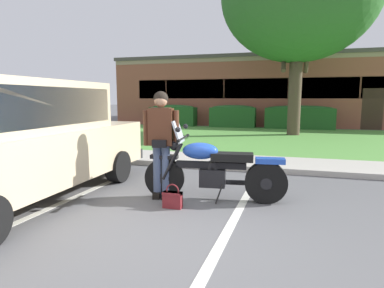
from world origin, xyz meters
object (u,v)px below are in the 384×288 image
object	(u,v)px
hedge_left	(173,115)
brick_building	(288,92)
rider_person	(161,137)
motorcycle	(219,170)
hedge_center_right	(299,117)
handbag	(173,198)
parked_suv_adjacent	(15,141)
hedge_center_left	(233,116)

from	to	relation	value
hedge_left	brick_building	world-z (taller)	brick_building
rider_person	hedge_left	distance (m)	13.34
motorcycle	brick_building	bearing A→B (deg)	86.85
rider_person	hedge_left	world-z (taller)	rider_person
hedge_left	hedge_center_right	size ratio (longest dim) A/B	0.77
handbag	parked_suv_adjacent	bearing A→B (deg)	-170.69
hedge_left	hedge_center_left	distance (m)	3.41
hedge_center_left	hedge_left	bearing A→B (deg)	180.00
motorcycle	handbag	size ratio (longest dim) A/B	6.23
parked_suv_adjacent	hedge_center_right	distance (m)	14.19
hedge_left	parked_suv_adjacent	bearing A→B (deg)	-80.51
handbag	brick_building	distance (m)	19.32
brick_building	parked_suv_adjacent	bearing A→B (deg)	-101.53
rider_person	parked_suv_adjacent	size ratio (longest dim) A/B	0.35
hedge_left	hedge_center_left	xyz separation A→B (m)	(3.41, -0.00, 0.00)
parked_suv_adjacent	hedge_center_left	bearing A→B (deg)	85.05
hedge_center_left	rider_person	bearing A→B (deg)	-85.97
hedge_center_left	motorcycle	bearing A→B (deg)	-81.79
parked_suv_adjacent	rider_person	bearing A→B (deg)	21.63
rider_person	parked_suv_adjacent	bearing A→B (deg)	-158.37
hedge_center_right	handbag	bearing A→B (deg)	-99.51
rider_person	brick_building	xyz separation A→B (m)	(1.94, 18.74, 1.05)
motorcycle	parked_suv_adjacent	bearing A→B (deg)	-162.38
rider_person	handbag	size ratio (longest dim) A/B	4.74
motorcycle	handbag	bearing A→B (deg)	-136.36
handbag	hedge_center_left	xyz separation A→B (m)	(-1.22, 13.04, 0.51)
hedge_left	handbag	bearing A→B (deg)	-70.44
hedge_center_right	motorcycle	bearing A→B (deg)	-97.33
hedge_left	brick_building	bearing A→B (deg)	44.46
hedge_center_right	brick_building	size ratio (longest dim) A/B	0.16
hedge_center_left	brick_building	bearing A→B (deg)	65.21
motorcycle	hedge_left	bearing A→B (deg)	112.64
brick_building	rider_person	bearing A→B (deg)	-95.90
motorcycle	hedge_center_left	world-z (taller)	motorcycle
motorcycle	rider_person	distance (m)	1.05
parked_suv_adjacent	hedge_center_left	xyz separation A→B (m)	(1.16, 13.43, -0.30)
rider_person	handbag	world-z (taller)	rider_person
motorcycle	hedge_left	world-z (taller)	motorcycle
motorcycle	hedge_center_right	size ratio (longest dim) A/B	0.66
rider_person	hedge_center_right	world-z (taller)	rider_person
hedge_center_left	brick_building	world-z (taller)	brick_building
handbag	hedge_left	world-z (taller)	hedge_left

